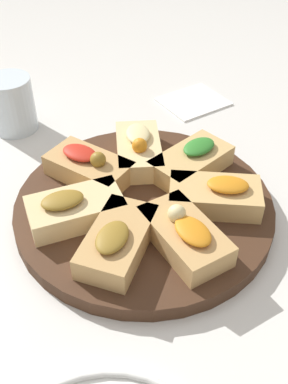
{
  "coord_description": "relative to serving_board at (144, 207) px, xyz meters",
  "views": [
    {
      "loc": [
        0.27,
        0.36,
        0.43
      ],
      "look_at": [
        0.0,
        0.0,
        0.04
      ],
      "focal_mm": 42.0,
      "sensor_mm": 36.0,
      "label": 1
    }
  ],
  "objects": [
    {
      "name": "focaccia_slice_0",
      "position": [
        0.03,
        -0.09,
        0.03
      ],
      "size": [
        0.1,
        0.13,
        0.05
      ],
      "color": "tan",
      "rests_on": "serving_board"
    },
    {
      "name": "focaccia_slice_4",
      "position": [
        -0.07,
        0.06,
        0.03
      ],
      "size": [
        0.13,
        0.13,
        0.04
      ],
      "color": "tan",
      "rests_on": "serving_board"
    },
    {
      "name": "serving_board",
      "position": [
        0.0,
        0.0,
        0.0
      ],
      "size": [
        0.35,
        0.35,
        0.02
      ],
      "primitive_type": "cylinder",
      "color": "#422819",
      "rests_on": "ground_plane"
    },
    {
      "name": "focaccia_slice_2",
      "position": [
        0.08,
        0.05,
        0.03
      ],
      "size": [
        0.14,
        0.12,
        0.04
      ],
      "color": "tan",
      "rests_on": "serving_board"
    },
    {
      "name": "focaccia_slice_1",
      "position": [
        0.09,
        -0.03,
        0.03
      ],
      "size": [
        0.13,
        0.09,
        0.04
      ],
      "color": "#E5C689",
      "rests_on": "serving_board"
    },
    {
      "name": "focaccia_slice_6",
      "position": [
        -0.05,
        -0.08,
        0.03
      ],
      "size": [
        0.12,
        0.14,
        0.05
      ],
      "color": "#E5C689",
      "rests_on": "serving_board"
    },
    {
      "name": "napkin_stack",
      "position": [
        -0.26,
        -0.19,
        -0.01
      ],
      "size": [
        0.12,
        0.11,
        0.01
      ],
      "primitive_type": "cube",
      "rotation": [
        0.0,
        0.0,
        -0.07
      ],
      "color": "white",
      "rests_on": "ground_plane"
    },
    {
      "name": "ground_plane",
      "position": [
        0.0,
        0.0,
        -0.01
      ],
      "size": [
        3.0,
        3.0,
        0.0
      ],
      "primitive_type": "plane",
      "color": "silver"
    },
    {
      "name": "focaccia_slice_3",
      "position": [
        0.01,
        0.09,
        0.03
      ],
      "size": [
        0.08,
        0.13,
        0.05
      ],
      "color": "tan",
      "rests_on": "serving_board"
    },
    {
      "name": "water_glass",
      "position": [
        0.05,
        -0.31,
        0.04
      ],
      "size": [
        0.08,
        0.08,
        0.09
      ],
      "primitive_type": "cylinder",
      "color": "silver",
      "rests_on": "ground_plane"
    },
    {
      "name": "focaccia_slice_5",
      "position": [
        -0.09,
        -0.01,
        0.03
      ],
      "size": [
        0.13,
        0.08,
        0.04
      ],
      "color": "tan",
      "rests_on": "serving_board"
    }
  ]
}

